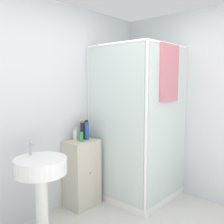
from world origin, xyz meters
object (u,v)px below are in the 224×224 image
at_px(sink, 41,175).
at_px(soap_dispenser, 81,136).
at_px(lotion_bottle_white, 75,135).
at_px(shampoo_bottle_blue, 87,130).
at_px(shampoo_bottle_tall_black, 83,130).

height_order(sink, soap_dispenser, soap_dispenser).
bearing_deg(soap_dispenser, sink, -161.52).
xyz_separation_m(soap_dispenser, lotion_bottle_white, (-0.00, 0.10, 0.00)).
bearing_deg(shampoo_bottle_blue, soap_dispenser, -171.07).
relative_size(shampoo_bottle_blue, lotion_bottle_white, 1.57).
xyz_separation_m(soap_dispenser, shampoo_bottle_blue, (0.11, 0.02, 0.06)).
relative_size(shampoo_bottle_tall_black, lotion_bottle_white, 1.51).
bearing_deg(shampoo_bottle_tall_black, shampoo_bottle_blue, -90.34).
xyz_separation_m(soap_dispenser, shampoo_bottle_tall_black, (0.11, 0.09, 0.05)).
height_order(shampoo_bottle_blue, lotion_bottle_white, shampoo_bottle_blue).
bearing_deg(lotion_bottle_white, soap_dispenser, -88.49).
height_order(shampoo_bottle_tall_black, shampoo_bottle_blue, shampoo_bottle_blue).
xyz_separation_m(shampoo_bottle_blue, lotion_bottle_white, (-0.12, 0.08, -0.06)).
relative_size(soap_dispenser, shampoo_bottle_blue, 0.60).
height_order(shampoo_bottle_tall_black, lotion_bottle_white, shampoo_bottle_tall_black).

